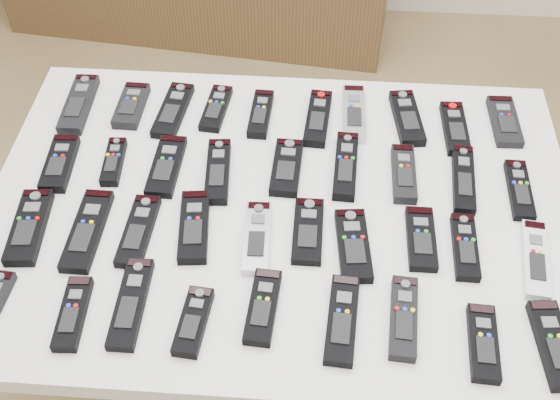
# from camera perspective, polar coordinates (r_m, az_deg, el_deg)

# --- Properties ---
(ground) EXTENTS (4.00, 4.00, 0.00)m
(ground) POSITION_cam_1_polar(r_m,az_deg,el_deg) (2.13, -1.07, -14.40)
(ground) COLOR olive
(ground) RESTS_ON ground
(table) EXTENTS (1.25, 0.88, 0.78)m
(table) POSITION_cam_1_polar(r_m,az_deg,el_deg) (1.53, -0.00, -1.98)
(table) COLOR white
(table) RESTS_ON ground
(remote_0) EXTENTS (0.06, 0.20, 0.02)m
(remote_0) POSITION_cam_1_polar(r_m,az_deg,el_deg) (1.77, -16.04, 7.52)
(remote_0) COLOR black
(remote_0) RESTS_ON table
(remote_1) EXTENTS (0.06, 0.15, 0.02)m
(remote_1) POSITION_cam_1_polar(r_m,az_deg,el_deg) (1.74, -12.00, 7.51)
(remote_1) COLOR black
(remote_1) RESTS_ON table
(remote_2) EXTENTS (0.08, 0.19, 0.02)m
(remote_2) POSITION_cam_1_polar(r_m,az_deg,el_deg) (1.71, -8.69, 7.21)
(remote_2) COLOR black
(remote_2) RESTS_ON table
(remote_3) EXTENTS (0.06, 0.16, 0.02)m
(remote_3) POSITION_cam_1_polar(r_m,az_deg,el_deg) (1.70, -5.22, 7.43)
(remote_3) COLOR black
(remote_3) RESTS_ON table
(remote_4) EXTENTS (0.05, 0.16, 0.02)m
(remote_4) POSITION_cam_1_polar(r_m,az_deg,el_deg) (1.68, -1.58, 7.01)
(remote_4) COLOR black
(remote_4) RESTS_ON table
(remote_5) EXTENTS (0.06, 0.19, 0.02)m
(remote_5) POSITION_cam_1_polar(r_m,az_deg,el_deg) (1.67, 3.10, 6.65)
(remote_5) COLOR black
(remote_5) RESTS_ON table
(remote_6) EXTENTS (0.06, 0.19, 0.02)m
(remote_6) POSITION_cam_1_polar(r_m,az_deg,el_deg) (1.69, 6.02, 6.99)
(remote_6) COLOR #B7B7BC
(remote_6) RESTS_ON table
(remote_7) EXTENTS (0.08, 0.19, 0.02)m
(remote_7) POSITION_cam_1_polar(r_m,az_deg,el_deg) (1.69, 10.28, 6.58)
(remote_7) COLOR black
(remote_7) RESTS_ON table
(remote_8) EXTENTS (0.06, 0.17, 0.02)m
(remote_8) POSITION_cam_1_polar(r_m,az_deg,el_deg) (1.69, 14.03, 5.67)
(remote_8) COLOR black
(remote_8) RESTS_ON table
(remote_9) EXTENTS (0.06, 0.17, 0.02)m
(remote_9) POSITION_cam_1_polar(r_m,az_deg,el_deg) (1.74, 17.78, 6.10)
(remote_9) COLOR black
(remote_9) RESTS_ON table
(remote_10) EXTENTS (0.07, 0.17, 0.02)m
(remote_10) POSITION_cam_1_polar(r_m,az_deg,el_deg) (1.63, -17.47, 2.87)
(remote_10) COLOR black
(remote_10) RESTS_ON table
(remote_11) EXTENTS (0.05, 0.14, 0.02)m
(remote_11) POSITION_cam_1_polar(r_m,az_deg,el_deg) (1.60, -13.37, 3.05)
(remote_11) COLOR black
(remote_11) RESTS_ON table
(remote_12) EXTENTS (0.06, 0.18, 0.02)m
(remote_12) POSITION_cam_1_polar(r_m,az_deg,el_deg) (1.57, -9.22, 2.75)
(remote_12) COLOR black
(remote_12) RESTS_ON table
(remote_13) EXTENTS (0.06, 0.19, 0.02)m
(remote_13) POSITION_cam_1_polar(r_m,az_deg,el_deg) (1.54, -5.07, 2.34)
(remote_13) COLOR black
(remote_13) RESTS_ON table
(remote_14) EXTENTS (0.07, 0.17, 0.02)m
(remote_14) POSITION_cam_1_polar(r_m,az_deg,el_deg) (1.55, 0.54, 2.67)
(remote_14) COLOR black
(remote_14) RESTS_ON table
(remote_15) EXTENTS (0.06, 0.20, 0.02)m
(remote_15) POSITION_cam_1_polar(r_m,az_deg,el_deg) (1.56, 5.35, 2.78)
(remote_15) COLOR black
(remote_15) RESTS_ON table
(remote_16) EXTENTS (0.05, 0.16, 0.02)m
(remote_16) POSITION_cam_1_polar(r_m,az_deg,el_deg) (1.56, 10.03, 2.12)
(remote_16) COLOR black
(remote_16) RESTS_ON table
(remote_17) EXTENTS (0.06, 0.20, 0.02)m
(remote_17) POSITION_cam_1_polar(r_m,az_deg,el_deg) (1.57, 14.68, 1.65)
(remote_17) COLOR black
(remote_17) RESTS_ON table
(remote_18) EXTENTS (0.05, 0.17, 0.02)m
(remote_18) POSITION_cam_1_polar(r_m,az_deg,el_deg) (1.59, 18.88, 0.78)
(remote_18) COLOR black
(remote_18) RESTS_ON table
(remote_19) EXTENTS (0.08, 0.19, 0.02)m
(remote_19) POSITION_cam_1_polar(r_m,az_deg,el_deg) (1.52, -19.72, -2.06)
(remote_19) COLOR black
(remote_19) RESTS_ON table
(remote_20) EXTENTS (0.06, 0.21, 0.02)m
(remote_20) POSITION_cam_1_polar(r_m,az_deg,el_deg) (1.48, -15.40, -2.39)
(remote_20) COLOR black
(remote_20) RESTS_ON table
(remote_21) EXTENTS (0.06, 0.18, 0.02)m
(remote_21) POSITION_cam_1_polar(r_m,az_deg,el_deg) (1.45, -11.44, -2.48)
(remote_21) COLOR black
(remote_21) RESTS_ON table
(remote_22) EXTENTS (0.08, 0.19, 0.02)m
(remote_22) POSITION_cam_1_polar(r_m,az_deg,el_deg) (1.44, -7.00, -2.16)
(remote_22) COLOR black
(remote_22) RESTS_ON table
(remote_23) EXTENTS (0.06, 0.18, 0.02)m
(remote_23) POSITION_cam_1_polar(r_m,az_deg,el_deg) (1.41, -1.88, -3.06)
(remote_23) COLOR #B7B7BC
(remote_23) RESTS_ON table
(remote_24) EXTENTS (0.06, 0.17, 0.02)m
(remote_24) POSITION_cam_1_polar(r_m,az_deg,el_deg) (1.43, 2.28, -2.53)
(remote_24) COLOR black
(remote_24) RESTS_ON table
(remote_25) EXTENTS (0.08, 0.18, 0.02)m
(remote_25) POSITION_cam_1_polar(r_m,az_deg,el_deg) (1.41, 5.98, -3.68)
(remote_25) COLOR black
(remote_25) RESTS_ON table
(remote_26) EXTENTS (0.06, 0.16, 0.02)m
(remote_26) POSITION_cam_1_polar(r_m,az_deg,el_deg) (1.44, 11.40, -3.09)
(remote_26) COLOR black
(remote_26) RESTS_ON table
(remote_27) EXTENTS (0.05, 0.16, 0.02)m
(remote_27) POSITION_cam_1_polar(r_m,az_deg,el_deg) (1.45, 14.80, -3.70)
(remote_27) COLOR black
(remote_27) RESTS_ON table
(remote_28) EXTENTS (0.07, 0.19, 0.02)m
(remote_28) POSITION_cam_1_polar(r_m,az_deg,el_deg) (1.47, 20.05, -4.58)
(remote_28) COLOR silver
(remote_28) RESTS_ON table
(remote_30) EXTENTS (0.05, 0.16, 0.02)m
(remote_30) POSITION_cam_1_polar(r_m,az_deg,el_deg) (1.36, -16.49, -8.83)
(remote_30) COLOR black
(remote_30) RESTS_ON table
(remote_31) EXTENTS (0.05, 0.20, 0.02)m
(remote_31) POSITION_cam_1_polar(r_m,az_deg,el_deg) (1.35, -12.03, -8.21)
(remote_31) COLOR black
(remote_31) RESTS_ON table
(remote_32) EXTENTS (0.06, 0.14, 0.02)m
(remote_32) POSITION_cam_1_polar(r_m,az_deg,el_deg) (1.30, -7.06, -9.77)
(remote_32) COLOR black
(remote_32) RESTS_ON table
(remote_33) EXTENTS (0.06, 0.16, 0.02)m
(remote_33) POSITION_cam_1_polar(r_m,az_deg,el_deg) (1.31, -1.40, -8.67)
(remote_33) COLOR black
(remote_33) RESTS_ON table
(remote_34) EXTENTS (0.07, 0.19, 0.02)m
(remote_34) POSITION_cam_1_polar(r_m,az_deg,el_deg) (1.30, 5.06, -9.66)
(remote_34) COLOR black
(remote_34) RESTS_ON table
(remote_35) EXTENTS (0.06, 0.18, 0.02)m
(remote_35) POSITION_cam_1_polar(r_m,az_deg,el_deg) (1.32, 10.01, -9.40)
(remote_35) COLOR black
(remote_35) RESTS_ON table
(remote_36) EXTENTS (0.06, 0.16, 0.02)m
(remote_36) POSITION_cam_1_polar(r_m,az_deg,el_deg) (1.32, 16.20, -11.09)
(remote_36) COLOR black
(remote_36) RESTS_ON table
(remote_37) EXTENTS (0.07, 0.18, 0.02)m
(remote_37) POSITION_cam_1_polar(r_m,az_deg,el_deg) (1.36, 21.36, -10.90)
(remote_37) COLOR black
(remote_37) RESTS_ON table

